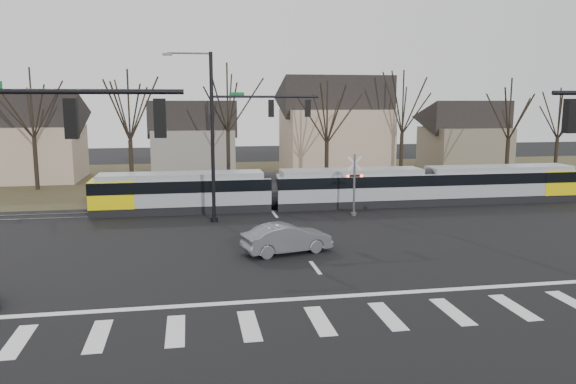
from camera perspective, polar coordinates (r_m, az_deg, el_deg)
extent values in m
plane|color=black|center=(23.43, 3.88, -9.08)|extent=(140.00, 140.00, 0.00)
cube|color=#38331E|center=(54.35, -4.22, 1.46)|extent=(140.00, 28.00, 0.01)
cube|color=silver|center=(19.80, -25.78, -13.52)|extent=(0.60, 2.60, 0.01)
cube|color=silver|center=(19.29, -18.71, -13.68)|extent=(0.60, 2.60, 0.01)
cube|color=silver|center=(19.06, -11.36, -13.64)|extent=(0.60, 2.60, 0.01)
cube|color=silver|center=(19.14, -3.95, -13.37)|extent=(0.60, 2.60, 0.01)
cube|color=silver|center=(19.51, 3.25, -12.91)|extent=(0.60, 2.60, 0.01)
cube|color=silver|center=(20.16, 10.06, -12.29)|extent=(0.60, 2.60, 0.01)
cube|color=silver|center=(21.07, 16.33, -11.57)|extent=(0.60, 2.60, 0.01)
cube|color=silver|center=(22.20, 22.00, -10.79)|extent=(0.60, 2.60, 0.01)
cube|color=silver|center=(23.53, 27.04, -10.01)|extent=(0.60, 2.60, 0.01)
cube|color=silver|center=(21.78, 5.03, -10.52)|extent=(28.00, 0.35, 0.01)
cube|color=silver|center=(25.28, 2.79, -7.67)|extent=(0.18, 2.00, 0.01)
cube|color=silver|center=(29.05, 1.03, -5.41)|extent=(0.18, 2.00, 0.01)
cube|color=silver|center=(32.87, -0.30, -3.67)|extent=(0.18, 2.00, 0.01)
cube|color=silver|center=(36.73, -1.36, -2.30)|extent=(0.18, 2.00, 0.01)
cube|color=silver|center=(40.61, -2.21, -1.18)|extent=(0.18, 2.00, 0.01)
cube|color=silver|center=(44.52, -2.91, -0.26)|extent=(0.18, 2.00, 0.01)
cube|color=silver|center=(48.44, -3.50, 0.51)|extent=(0.18, 2.00, 0.01)
cube|color=silver|center=(52.38, -4.00, 1.17)|extent=(0.18, 2.00, 0.01)
cube|color=#59595E|center=(37.79, -1.61, -1.93)|extent=(90.00, 0.12, 0.06)
cube|color=#59595E|center=(39.15, -1.91, -1.54)|extent=(90.00, 0.12, 0.06)
cube|color=gray|center=(38.06, -10.73, -0.04)|extent=(11.71, 2.52, 2.63)
cube|color=black|center=(37.98, -10.75, 0.75)|extent=(11.73, 2.56, 0.77)
cube|color=yellow|center=(38.37, -17.33, -0.11)|extent=(2.88, 2.58, 1.76)
cube|color=gray|center=(39.66, 6.44, 0.43)|extent=(10.81, 2.52, 2.63)
cube|color=black|center=(39.58, 6.45, 1.19)|extent=(10.83, 2.56, 0.77)
cube|color=gray|center=(44.17, 20.60, 0.80)|extent=(11.71, 2.52, 2.63)
cube|color=black|center=(44.10, 20.64, 1.48)|extent=(11.73, 2.56, 0.77)
cube|color=yellow|center=(46.55, 25.29, 1.01)|extent=(2.88, 2.58, 1.76)
imported|color=#585A61|center=(27.48, -0.13, -4.73)|extent=(3.63, 5.11, 1.44)
cylinder|color=black|center=(15.93, -22.47, 9.41)|extent=(6.50, 0.14, 0.14)
cube|color=black|center=(15.87, -21.16, 6.96)|extent=(0.32, 0.32, 1.05)
sphere|color=#FF0C07|center=(15.87, -21.23, 8.15)|extent=(0.22, 0.22, 0.22)
cube|color=black|center=(15.60, -12.87, 7.32)|extent=(0.32, 0.32, 1.05)
sphere|color=#FF0C07|center=(15.59, -12.92, 8.53)|extent=(0.22, 0.22, 0.22)
cube|color=black|center=(19.39, 26.75, 6.91)|extent=(0.32, 0.32, 1.05)
sphere|color=#FF0C07|center=(19.39, 26.82, 7.88)|extent=(0.22, 0.22, 0.22)
cylinder|color=black|center=(34.18, -7.68, 5.38)|extent=(0.22, 0.22, 10.20)
cylinder|color=black|center=(34.86, -7.51, -2.76)|extent=(0.44, 0.44, 0.30)
cylinder|color=black|center=(34.39, -2.28, 9.65)|extent=(6.50, 0.14, 0.14)
cube|color=#0C5926|center=(34.20, -5.23, 9.87)|extent=(0.90, 0.03, 0.22)
cube|color=black|center=(34.44, -1.73, 8.49)|extent=(0.32, 0.32, 1.05)
sphere|color=#FF0C07|center=(34.44, -1.73, 9.04)|extent=(0.22, 0.22, 0.22)
cube|color=black|center=(34.84, 2.02, 8.50)|extent=(0.32, 0.32, 1.05)
sphere|color=#FF0C07|center=(34.84, 2.02, 9.04)|extent=(0.22, 0.22, 0.22)
cube|color=#59595B|center=(34.19, -12.17, 13.52)|extent=(0.55, 0.22, 0.14)
cylinder|color=#59595B|center=(36.31, 6.74, 0.71)|extent=(0.14, 0.14, 4.00)
cylinder|color=#59595B|center=(36.64, 6.69, -2.23)|extent=(0.36, 0.36, 0.20)
cube|color=silver|center=(36.13, 6.78, 2.90)|extent=(0.95, 0.04, 0.95)
cube|color=silver|center=(36.13, 6.78, 2.90)|extent=(0.95, 0.04, 0.95)
cube|color=black|center=(36.23, 6.76, 1.64)|extent=(1.00, 0.10, 0.12)
sphere|color=#FF0C07|center=(36.03, 6.11, 1.61)|extent=(0.18, 0.18, 0.18)
sphere|color=#FF0C07|center=(36.28, 7.48, 1.64)|extent=(0.18, 0.18, 0.18)
cube|color=tan|center=(57.67, -24.69, 3.58)|extent=(9.00, 8.00, 5.00)
cube|color=slate|center=(57.80, -9.60, 4.06)|extent=(8.00, 7.00, 4.50)
cube|color=tan|center=(56.59, 4.77, 5.07)|extent=(10.00, 8.00, 6.50)
cube|color=#695F4D|center=(63.96, 17.44, 4.26)|extent=(8.00, 7.00, 4.50)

